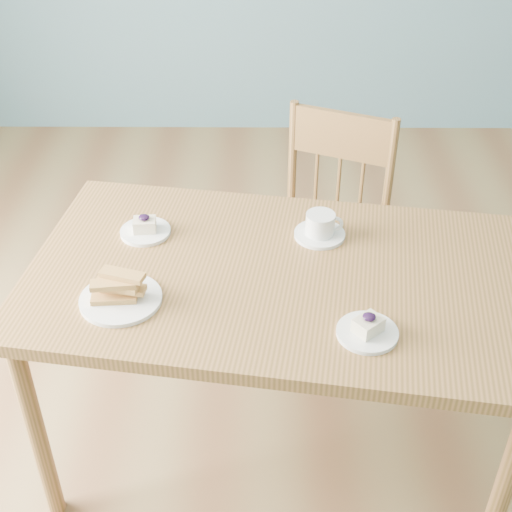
% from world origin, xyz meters
% --- Properties ---
extents(room, '(5.01, 5.01, 2.71)m').
position_xyz_m(room, '(0.00, 0.00, 1.35)').
color(room, olive).
rests_on(room, ground).
extents(dining_table, '(1.52, 1.01, 0.76)m').
position_xyz_m(dining_table, '(-0.38, 0.04, 0.68)').
color(dining_table, '#976439').
rests_on(dining_table, ground).
extents(dining_chair, '(0.53, 0.52, 0.90)m').
position_xyz_m(dining_chair, '(-0.19, 0.66, 0.46)').
color(dining_chair, '#976439').
rests_on(dining_chair, ground).
extents(cheesecake_plate_near, '(0.16, 0.16, 0.07)m').
position_xyz_m(cheesecake_plate_near, '(-0.16, -0.21, 0.77)').
color(cheesecake_plate_near, silver).
rests_on(cheesecake_plate_near, dining_table).
extents(cheesecake_plate_far, '(0.15, 0.15, 0.06)m').
position_xyz_m(cheesecake_plate_far, '(-0.78, 0.23, 0.77)').
color(cheesecake_plate_far, silver).
rests_on(cheesecake_plate_far, dining_table).
extents(coffee_cup, '(0.15, 0.15, 0.08)m').
position_xyz_m(coffee_cup, '(-0.25, 0.22, 0.79)').
color(coffee_cup, silver).
rests_on(coffee_cup, dining_table).
extents(biscotti_plate, '(0.22, 0.22, 0.09)m').
position_xyz_m(biscotti_plate, '(-0.80, -0.08, 0.78)').
color(biscotti_plate, silver).
rests_on(biscotti_plate, dining_table).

